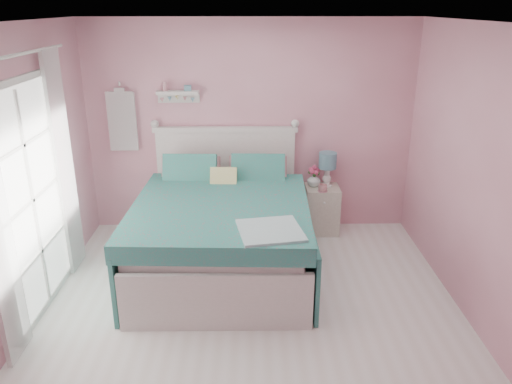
{
  "coord_description": "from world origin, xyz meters",
  "views": [
    {
      "loc": [
        0.0,
        -3.78,
        2.73
      ],
      "look_at": [
        0.06,
        1.2,
        0.85
      ],
      "focal_mm": 35.0,
      "sensor_mm": 36.0,
      "label": 1
    }
  ],
  "objects_px": {
    "table_lamp": "(328,163)",
    "teacup": "(323,188)",
    "vase": "(314,180)",
    "bed": "(222,232)",
    "nightstand": "(322,209)"
  },
  "relations": [
    {
      "from": "bed",
      "to": "teacup",
      "type": "distance_m",
      "value": 1.43
    },
    {
      "from": "table_lamp",
      "to": "teacup",
      "type": "xyz_separation_m",
      "value": [
        -0.07,
        -0.19,
        -0.26
      ]
    },
    {
      "from": "nightstand",
      "to": "teacup",
      "type": "height_order",
      "value": "teacup"
    },
    {
      "from": "bed",
      "to": "table_lamp",
      "type": "relative_size",
      "value": 5.33
    },
    {
      "from": "bed",
      "to": "table_lamp",
      "type": "height_order",
      "value": "bed"
    },
    {
      "from": "bed",
      "to": "nightstand",
      "type": "bearing_deg",
      "value": 39.27
    },
    {
      "from": "bed",
      "to": "teacup",
      "type": "relative_size",
      "value": 21.04
    },
    {
      "from": "table_lamp",
      "to": "vase",
      "type": "bearing_deg",
      "value": -179.79
    },
    {
      "from": "table_lamp",
      "to": "teacup",
      "type": "distance_m",
      "value": 0.33
    },
    {
      "from": "vase",
      "to": "teacup",
      "type": "bearing_deg",
      "value": -64.76
    },
    {
      "from": "bed",
      "to": "teacup",
      "type": "bearing_deg",
      "value": 35.28
    },
    {
      "from": "bed",
      "to": "nightstand",
      "type": "xyz_separation_m",
      "value": [
        1.21,
        0.92,
        -0.13
      ]
    },
    {
      "from": "nightstand",
      "to": "vase",
      "type": "relative_size",
      "value": 3.43
    },
    {
      "from": "vase",
      "to": "teacup",
      "type": "distance_m",
      "value": 0.21
    },
    {
      "from": "bed",
      "to": "vase",
      "type": "bearing_deg",
      "value": 43.26
    }
  ]
}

